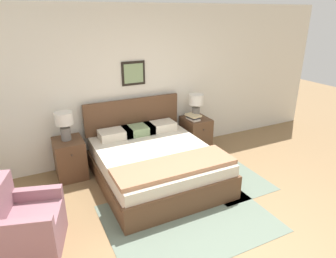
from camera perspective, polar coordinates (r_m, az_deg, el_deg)
The scene contains 13 objects.
ground_plane at distance 3.74m, azimuth 11.54°, elevation -20.27°, with size 16.00×16.00×0.00m, color olive.
wall_back at distance 5.27m, azimuth -5.36°, elevation 8.62°, with size 7.89×0.09×2.60m.
area_rug_main at distance 4.00m, azimuth 3.84°, elevation -16.56°, with size 2.04×1.56×0.01m.
area_rug_bedside at distance 4.96m, azimuth 10.99°, elevation -8.72°, with size 0.98×1.37×0.01m.
bed at distance 4.64m, azimuth -2.45°, elevation -6.44°, with size 1.70×1.97×1.08m.
armchair at distance 3.74m, azimuth -25.30°, elevation -16.35°, with size 0.81×0.83×0.82m.
nightstand_near_window at distance 4.98m, azimuth -18.16°, elevation -5.33°, with size 0.44×0.54×0.62m.
nightstand_by_door at distance 5.69m, azimuth 5.30°, elevation -0.87°, with size 0.44×0.54×0.62m.
table_lamp_near_window at distance 4.78m, azimuth -19.16°, elevation 1.25°, with size 0.27×0.27×0.45m.
table_lamp_by_door at distance 5.52m, azimuth 5.36°, elevation 5.01°, with size 0.27×0.27×0.45m.
book_thick_bottom at distance 5.48m, azimuth 4.80°, elevation 1.93°, with size 0.17×0.26×0.03m.
book_hardcover_middle at distance 5.47m, azimuth 4.81°, elevation 2.28°, with size 0.19×0.23×0.03m.
book_novel_upper at distance 5.46m, azimuth 4.83°, elevation 2.61°, with size 0.24×0.29×0.03m.
Camera 1 is at (-1.84, -2.13, 2.46)m, focal length 32.00 mm.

